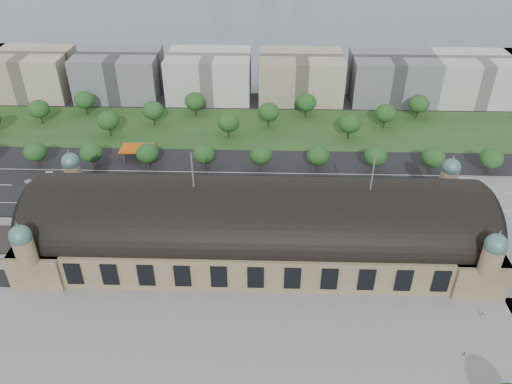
{
  "coord_description": "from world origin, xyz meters",
  "views": [
    {
      "loc": [
        3.33,
        -130.16,
        110.31
      ],
      "look_at": [
        -0.91,
        14.81,
        14.0
      ],
      "focal_mm": 35.0,
      "sensor_mm": 36.0,
      "label": 1
    }
  ],
  "objects_px": {
    "parked_car_2": "(129,204)",
    "pedestrian_1": "(464,354)",
    "parked_car_0": "(92,209)",
    "petrol_station": "(141,148)",
    "parked_car_3": "(124,210)",
    "parked_car_1": "(66,209)",
    "parked_car_5": "(146,204)",
    "traffic_car_1": "(30,182)",
    "bus_mid": "(323,195)",
    "parked_car_4": "(150,210)",
    "traffic_car_2": "(133,196)",
    "parked_car_6": "(212,206)",
    "bus_east": "(290,194)",
    "traffic_car_3": "(155,186)",
    "bus_west": "(218,193)",
    "traffic_car_4": "(257,187)",
    "traffic_car_5": "(322,188)",
    "pedestrian_0": "(482,315)",
    "traffic_car_6": "(484,205)"
  },
  "relations": [
    {
      "from": "parked_car_3",
      "to": "parked_car_4",
      "type": "height_order",
      "value": "parked_car_4"
    },
    {
      "from": "parked_car_3",
      "to": "traffic_car_2",
      "type": "bearing_deg",
      "value": 146.03
    },
    {
      "from": "traffic_car_6",
      "to": "parked_car_4",
      "type": "bearing_deg",
      "value": -81.88
    },
    {
      "from": "parked_car_4",
      "to": "pedestrian_1",
      "type": "bearing_deg",
      "value": 17.31
    },
    {
      "from": "traffic_car_1",
      "to": "parked_car_5",
      "type": "distance_m",
      "value": 53.11
    },
    {
      "from": "traffic_car_5",
      "to": "bus_east",
      "type": "relative_size",
      "value": 0.37
    },
    {
      "from": "bus_west",
      "to": "parked_car_1",
      "type": "bearing_deg",
      "value": 99.37
    },
    {
      "from": "parked_car_4",
      "to": "traffic_car_2",
      "type": "bearing_deg",
      "value": -176.31
    },
    {
      "from": "parked_car_1",
      "to": "bus_mid",
      "type": "height_order",
      "value": "bus_mid"
    },
    {
      "from": "parked_car_1",
      "to": "traffic_car_2",
      "type": "bearing_deg",
      "value": 89.33
    },
    {
      "from": "parked_car_2",
      "to": "traffic_car_4",
      "type": "bearing_deg",
      "value": 68.38
    },
    {
      "from": "pedestrian_0",
      "to": "pedestrian_1",
      "type": "height_order",
      "value": "pedestrian_0"
    },
    {
      "from": "parked_car_0",
      "to": "bus_east",
      "type": "distance_m",
      "value": 75.64
    },
    {
      "from": "parked_car_5",
      "to": "bus_mid",
      "type": "bearing_deg",
      "value": 75.27
    },
    {
      "from": "traffic_car_1",
      "to": "traffic_car_3",
      "type": "relative_size",
      "value": 0.83
    },
    {
      "from": "parked_car_4",
      "to": "parked_car_5",
      "type": "bearing_deg",
      "value": 172.82
    },
    {
      "from": "parked_car_6",
      "to": "bus_west",
      "type": "bearing_deg",
      "value": 146.08
    },
    {
      "from": "parked_car_2",
      "to": "petrol_station",
      "type": "bearing_deg",
      "value": 148.55
    },
    {
      "from": "parked_car_0",
      "to": "parked_car_2",
      "type": "relative_size",
      "value": 0.84
    },
    {
      "from": "traffic_car_3",
      "to": "parked_car_6",
      "type": "relative_size",
      "value": 1.21
    },
    {
      "from": "petrol_station",
      "to": "parked_car_5",
      "type": "distance_m",
      "value": 41.68
    },
    {
      "from": "traffic_car_4",
      "to": "pedestrian_0",
      "type": "distance_m",
      "value": 94.18
    },
    {
      "from": "bus_west",
      "to": "traffic_car_3",
      "type": "bearing_deg",
      "value": 75.3
    },
    {
      "from": "parked_car_3",
      "to": "parked_car_6",
      "type": "bearing_deg",
      "value": 70.06
    },
    {
      "from": "bus_east",
      "to": "pedestrian_0",
      "type": "relative_size",
      "value": 7.57
    },
    {
      "from": "traffic_car_3",
      "to": "traffic_car_5",
      "type": "relative_size",
      "value": 1.16
    },
    {
      "from": "traffic_car_3",
      "to": "parked_car_0",
      "type": "relative_size",
      "value": 1.16
    },
    {
      "from": "parked_car_2",
      "to": "parked_car_5",
      "type": "xyz_separation_m",
      "value": [
        6.5,
        0.0,
        0.03
      ]
    },
    {
      "from": "bus_mid",
      "to": "parked_car_2",
      "type": "bearing_deg",
      "value": 97.16
    },
    {
      "from": "bus_east",
      "to": "traffic_car_3",
      "type": "bearing_deg",
      "value": 77.83
    },
    {
      "from": "traffic_car_2",
      "to": "traffic_car_3",
      "type": "height_order",
      "value": "traffic_car_3"
    },
    {
      "from": "parked_car_2",
      "to": "pedestrian_1",
      "type": "xyz_separation_m",
      "value": [
        106.33,
        -66.73,
        -0.02
      ]
    },
    {
      "from": "parked_car_4",
      "to": "parked_car_3",
      "type": "bearing_deg",
      "value": -129.87
    },
    {
      "from": "traffic_car_6",
      "to": "parked_car_0",
      "type": "xyz_separation_m",
      "value": [
        -149.01,
        -7.12,
        0.05
      ]
    },
    {
      "from": "traffic_car_4",
      "to": "parked_car_2",
      "type": "xyz_separation_m",
      "value": [
        -48.93,
        -13.53,
        0.15
      ]
    },
    {
      "from": "parked_car_3",
      "to": "traffic_car_4",
      "type": "bearing_deg",
      "value": 82.48
    },
    {
      "from": "parked_car_2",
      "to": "parked_car_5",
      "type": "height_order",
      "value": "parked_car_5"
    },
    {
      "from": "traffic_car_5",
      "to": "bus_mid",
      "type": "relative_size",
      "value": 0.38
    },
    {
      "from": "traffic_car_1",
      "to": "traffic_car_2",
      "type": "height_order",
      "value": "traffic_car_2"
    },
    {
      "from": "parked_car_6",
      "to": "bus_west",
      "type": "xyz_separation_m",
      "value": [
        1.51,
        7.0,
        1.22
      ]
    },
    {
      "from": "traffic_car_4",
      "to": "pedestrian_0",
      "type": "relative_size",
      "value": 2.3
    },
    {
      "from": "petrol_station",
      "to": "parked_car_3",
      "type": "xyz_separation_m",
      "value": [
        2.95,
        -44.28,
        -2.25
      ]
    },
    {
      "from": "parked_car_2",
      "to": "parked_car_0",
      "type": "bearing_deg",
      "value": -110.2
    },
    {
      "from": "parked_car_1",
      "to": "parked_car_3",
      "type": "height_order",
      "value": "parked_car_3"
    },
    {
      "from": "traffic_car_2",
      "to": "traffic_car_4",
      "type": "bearing_deg",
      "value": 104.31
    },
    {
      "from": "parked_car_2",
      "to": "parked_car_3",
      "type": "distance_m",
      "value": 4.13
    },
    {
      "from": "petrol_station",
      "to": "parked_car_6",
      "type": "relative_size",
      "value": 3.17
    },
    {
      "from": "parked_car_5",
      "to": "bus_east",
      "type": "relative_size",
      "value": 0.48
    },
    {
      "from": "traffic_car_4",
      "to": "parked_car_1",
      "type": "relative_size",
      "value": 0.82
    },
    {
      "from": "parked_car_1",
      "to": "parked_car_5",
      "type": "distance_m",
      "value": 29.69
    }
  ]
}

